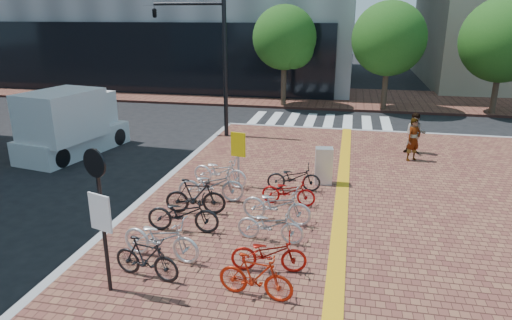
% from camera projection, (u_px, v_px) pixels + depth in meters
% --- Properties ---
extents(ground, '(120.00, 120.00, 0.00)m').
position_uv_depth(ground, '(259.00, 242.00, 11.66)').
color(ground, black).
rests_on(ground, ground).
extents(kerb_north, '(14.00, 0.25, 0.15)m').
position_uv_depth(kerb_north, '(368.00, 132.00, 22.23)').
color(kerb_north, gray).
rests_on(kerb_north, ground).
extents(far_sidewalk, '(70.00, 8.00, 0.15)m').
position_uv_depth(far_sidewalk, '(320.00, 98.00, 31.20)').
color(far_sidewalk, brown).
rests_on(far_sidewalk, ground).
extents(crosswalk, '(7.50, 4.00, 0.01)m').
position_uv_depth(crosswalk, '(319.00, 122.00, 24.60)').
color(crosswalk, silver).
rests_on(crosswalk, ground).
extents(street_trees, '(16.20, 4.60, 6.35)m').
position_uv_depth(street_trees, '(408.00, 41.00, 25.68)').
color(street_trees, '#38281E').
rests_on(street_trees, far_sidewalk).
extents(bike_0, '(1.62, 0.69, 0.94)m').
position_uv_depth(bike_0, '(146.00, 258.00, 9.69)').
color(bike_0, black).
rests_on(bike_0, sidewalk).
extents(bike_1, '(2.04, 0.96, 1.03)m').
position_uv_depth(bike_1, '(161.00, 238.00, 10.46)').
color(bike_1, silver).
rests_on(bike_1, sidewalk).
extents(bike_2, '(1.94, 0.80, 1.00)m').
position_uv_depth(bike_2, '(183.00, 213.00, 11.78)').
color(bike_2, black).
rests_on(bike_2, sidewalk).
extents(bike_3, '(1.77, 0.70, 1.03)m').
position_uv_depth(bike_3, '(195.00, 196.00, 12.83)').
color(bike_3, black).
rests_on(bike_3, sidewalk).
extents(bike_4, '(2.07, 0.99, 1.04)m').
position_uv_depth(bike_4, '(211.00, 185.00, 13.68)').
color(bike_4, '#ADADB2').
rests_on(bike_4, sidewalk).
extents(bike_5, '(1.98, 0.98, 1.00)m').
position_uv_depth(bike_5, '(220.00, 171.00, 14.92)').
color(bike_5, white).
rests_on(bike_5, sidewalk).
extents(bike_6, '(1.61, 0.65, 0.94)m').
position_uv_depth(bike_6, '(255.00, 276.00, 9.02)').
color(bike_6, '#AC210C').
rests_on(bike_6, sidewalk).
extents(bike_7, '(1.72, 0.78, 0.87)m').
position_uv_depth(bike_7, '(269.00, 253.00, 9.96)').
color(bike_7, '#9D110B').
rests_on(bike_7, sidewalk).
extents(bike_8, '(1.73, 0.73, 0.89)m').
position_uv_depth(bike_8, '(270.00, 225.00, 11.27)').
color(bike_8, '#B4B3B8').
rests_on(bike_8, sidewalk).
extents(bike_9, '(2.01, 0.93, 1.02)m').
position_uv_depth(bike_9, '(276.00, 205.00, 12.29)').
color(bike_9, '#B5B5BA').
rests_on(bike_9, sidewalk).
extents(bike_10, '(1.63, 0.65, 0.84)m').
position_uv_depth(bike_10, '(289.00, 191.00, 13.46)').
color(bike_10, '#A40B0B').
rests_on(bike_10, sidewalk).
extents(bike_11, '(1.75, 0.75, 0.89)m').
position_uv_depth(bike_11, '(294.00, 177.00, 14.53)').
color(bike_11, black).
rests_on(bike_11, sidewalk).
extents(pedestrian_a, '(0.72, 0.68, 1.66)m').
position_uv_depth(pedestrian_a, '(414.00, 140.00, 17.41)').
color(pedestrian_a, gray).
rests_on(pedestrian_a, sidewalk).
extents(pedestrian_b, '(0.90, 0.75, 1.66)m').
position_uv_depth(pedestrian_b, '(415.00, 133.00, 18.30)').
color(pedestrian_b, '#4F5564').
rests_on(pedestrian_b, sidewalk).
extents(utility_box, '(0.61, 0.48, 1.23)m').
position_uv_depth(utility_box, '(324.00, 166.00, 15.09)').
color(utility_box, silver).
rests_on(utility_box, sidewalk).
extents(yellow_sign, '(0.50, 0.16, 1.83)m').
position_uv_depth(yellow_sign, '(238.00, 149.00, 14.62)').
color(yellow_sign, '#B7B7BC').
rests_on(yellow_sign, sidewalk).
extents(notice_sign, '(0.55, 0.22, 3.05)m').
position_uv_depth(notice_sign, '(100.00, 204.00, 8.77)').
color(notice_sign, black).
rests_on(notice_sign, sidewalk).
extents(traffic_light_pole, '(3.44, 1.33, 6.41)m').
position_uv_depth(traffic_light_pole, '(192.00, 37.00, 20.22)').
color(traffic_light_pole, black).
rests_on(traffic_light_pole, sidewalk).
extents(box_truck, '(2.86, 4.99, 2.72)m').
position_uv_depth(box_truck, '(71.00, 123.00, 18.66)').
color(box_truck, silver).
rests_on(box_truck, ground).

